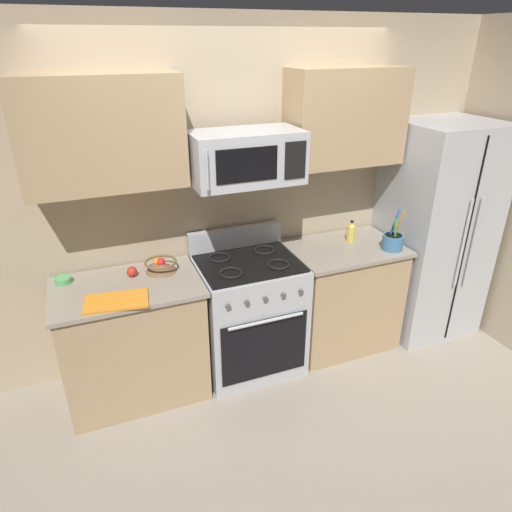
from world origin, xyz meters
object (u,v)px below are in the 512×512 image
object	(u,v)px
range_oven	(249,313)
apple_loose	(132,272)
fruit_basket	(161,265)
cutting_board	(116,301)
prep_bowl	(63,280)
microwave	(246,157)
utensil_crock	(393,241)
refrigerator	(433,231)
bottle_oil	(351,232)

from	to	relation	value
range_oven	apple_loose	size ratio (longest dim) A/B	14.85
fruit_basket	cutting_board	distance (m)	0.48
apple_loose	prep_bowl	distance (m)	0.46
microwave	cutting_board	xyz separation A→B (m)	(-0.98, -0.23, -0.78)
fruit_basket	range_oven	bearing A→B (deg)	-10.96
fruit_basket	utensil_crock	bearing A→B (deg)	-9.44
range_oven	fruit_basket	xyz separation A→B (m)	(-0.63, 0.12, 0.48)
range_oven	cutting_board	bearing A→B (deg)	-168.10
refrigerator	bottle_oil	distance (m)	0.78
refrigerator	cutting_board	distance (m)	2.69
range_oven	refrigerator	bearing A→B (deg)	-0.58
refrigerator	apple_loose	xyz separation A→B (m)	(-2.54, 0.13, 0.02)
refrigerator	utensil_crock	xyz separation A→B (m)	(-0.55, -0.16, 0.06)
microwave	utensil_crock	bearing A→B (deg)	-9.97
microwave	prep_bowl	xyz separation A→B (m)	(-1.29, 0.16, -0.77)
range_oven	utensil_crock	size ratio (longest dim) A/B	3.34
utensil_crock	prep_bowl	bearing A→B (deg)	171.44
microwave	utensil_crock	world-z (taller)	microwave
range_oven	apple_loose	world-z (taller)	range_oven
microwave	utensil_crock	size ratio (longest dim) A/B	2.31
fruit_basket	cutting_board	world-z (taller)	fruit_basket
range_oven	microwave	xyz separation A→B (m)	(-0.00, 0.03, 1.23)
fruit_basket	bottle_oil	world-z (taller)	bottle_oil
refrigerator	microwave	distance (m)	1.87
utensil_crock	microwave	bearing A→B (deg)	170.03
fruit_basket	prep_bowl	distance (m)	0.66
refrigerator	apple_loose	world-z (taller)	refrigerator
range_oven	prep_bowl	world-z (taller)	range_oven
range_oven	utensil_crock	distance (m)	1.27
prep_bowl	refrigerator	bearing A→B (deg)	-4.02
range_oven	refrigerator	world-z (taller)	refrigerator
fruit_basket	bottle_oil	bearing A→B (deg)	-1.32
cutting_board	bottle_oil	size ratio (longest dim) A/B	2.21
fruit_basket	microwave	bearing A→B (deg)	-8.47
utensil_crock	cutting_board	bearing A→B (deg)	-179.17
range_oven	microwave	world-z (taller)	microwave
refrigerator	utensil_crock	bearing A→B (deg)	-164.01
refrigerator	bottle_oil	world-z (taller)	refrigerator
apple_loose	cutting_board	world-z (taller)	apple_loose
range_oven	apple_loose	xyz separation A→B (m)	(-0.83, 0.12, 0.47)
prep_bowl	microwave	bearing A→B (deg)	-7.29
apple_loose	prep_bowl	bearing A→B (deg)	170.32
fruit_basket	cutting_board	bearing A→B (deg)	-136.83
utensil_crock	fruit_basket	bearing A→B (deg)	170.56
fruit_basket	apple_loose	distance (m)	0.20
fruit_basket	prep_bowl	size ratio (longest dim) A/B	2.02
apple_loose	bottle_oil	xyz separation A→B (m)	(1.77, -0.03, 0.04)
range_oven	bottle_oil	bearing A→B (deg)	5.22
refrigerator	utensil_crock	size ratio (longest dim) A/B	5.66
microwave	apple_loose	size ratio (longest dim) A/B	10.26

